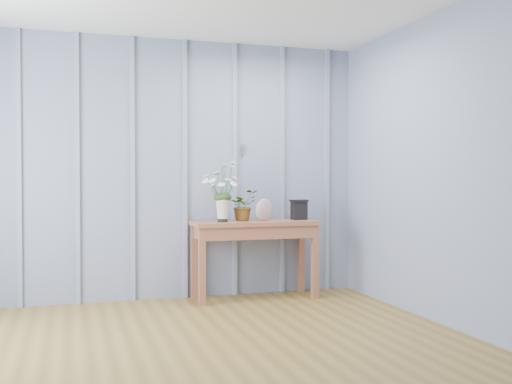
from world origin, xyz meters
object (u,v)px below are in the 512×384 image
object	(u,v)px
felt_disc_vessel	(264,210)
sideboard	(254,233)
daisy_vase	(223,182)
carved_box	(299,209)

from	to	relation	value
felt_disc_vessel	sideboard	bearing A→B (deg)	139.26
sideboard	felt_disc_vessel	bearing A→B (deg)	-14.04
daisy_vase	felt_disc_vessel	distance (m)	0.50
sideboard	daisy_vase	xyz separation A→B (m)	(-0.33, -0.04, 0.49)
sideboard	felt_disc_vessel	distance (m)	0.24
carved_box	daisy_vase	bearing A→B (deg)	-174.31
sideboard	felt_disc_vessel	xyz separation A→B (m)	(0.09, -0.02, 0.22)
daisy_vase	carved_box	size ratio (longest dim) A/B	3.02
sideboard	felt_disc_vessel	world-z (taller)	felt_disc_vessel
daisy_vase	sideboard	bearing A→B (deg)	6.67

